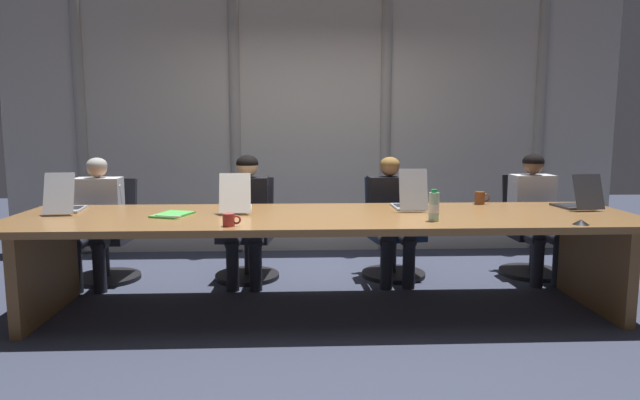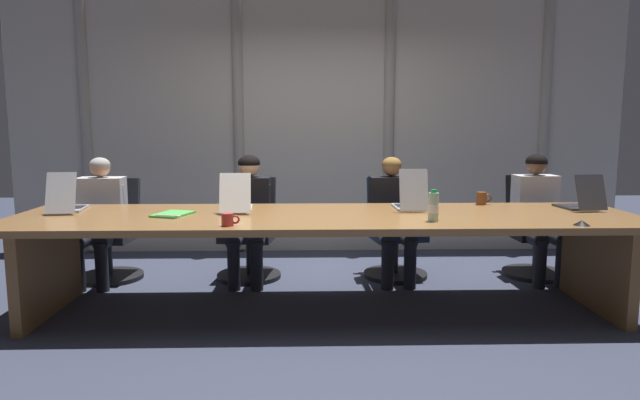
{
  "view_description": "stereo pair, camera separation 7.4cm",
  "coord_description": "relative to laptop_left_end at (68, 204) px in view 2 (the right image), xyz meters",
  "views": [
    {
      "loc": [
        -0.24,
        -4.14,
        1.44
      ],
      "look_at": [
        -0.04,
        0.09,
        0.86
      ],
      "focal_mm": 31.11,
      "sensor_mm": 36.0,
      "label": 1
    },
    {
      "loc": [
        -0.16,
        -4.14,
        1.44
      ],
      "look_at": [
        -0.04,
        0.09,
        0.86
      ],
      "focal_mm": 31.11,
      "sensor_mm": 36.0,
      "label": 2
    }
  ],
  "objects": [
    {
      "name": "ground_plane",
      "position": [
        2.02,
        -0.22,
        -0.82
      ],
      "size": [
        13.67,
        13.67,
        0.0
      ],
      "primitive_type": "plane",
      "color": "#383D51"
    },
    {
      "name": "conference_table",
      "position": [
        2.02,
        -0.22,
        -0.19
      ],
      "size": [
        4.72,
        1.2,
        0.76
      ],
      "color": "olive",
      "rests_on": "ground_plane"
    },
    {
      "name": "curtain_backdrop",
      "position": [
        2.02,
        1.92,
        0.64
      ],
      "size": [
        6.84,
        0.17,
        2.92
      ],
      "color": "beige",
      "rests_on": "ground_plane"
    },
    {
      "name": "laptop_left_end",
      "position": [
        0.0,
        0.0,
        0.0
      ],
      "size": [
        0.27,
        0.49,
        0.32
      ],
      "rotation": [
        0.0,
        0.0,
        1.7
      ],
      "color": "#A8ADB7",
      "rests_on": "conference_table"
    },
    {
      "name": "laptop_left_mid",
      "position": [
        1.32,
        -0.0,
        -0.0
      ],
      "size": [
        0.27,
        0.49,
        0.31
      ],
      "rotation": [
        0.0,
        0.0,
        1.63
      ],
      "color": "beige",
      "rests_on": "conference_table"
    },
    {
      "name": "laptop_center",
      "position": [
        2.7,
        0.02,
        0.0
      ],
      "size": [
        0.23,
        0.43,
        0.34
      ],
      "rotation": [
        0.0,
        0.0,
        1.59
      ],
      "color": "#A8ADB7",
      "rests_on": "conference_table"
    },
    {
      "name": "laptop_right_mid",
      "position": [
        4.08,
        -0.0,
        -0.0
      ],
      "size": [
        0.28,
        0.42,
        0.29
      ],
      "rotation": [
        0.0,
        0.0,
        1.68
      ],
      "color": "#2D2D33",
      "rests_on": "conference_table"
    },
    {
      "name": "office_chair_left_end",
      "position": [
        0.04,
        0.8,
        -0.48
      ],
      "size": [
        0.6,
        0.6,
        0.93
      ],
      "rotation": [
        0.0,
        0.0,
        -1.67
      ],
      "color": "#2D2D38",
      "rests_on": "ground_plane"
    },
    {
      "name": "office_chair_left_mid",
      "position": [
        1.34,
        0.8,
        -0.47
      ],
      "size": [
        0.6,
        0.61,
        0.93
      ],
      "rotation": [
        0.0,
        0.0,
        -1.71
      ],
      "color": "#2D2D38",
      "rests_on": "ground_plane"
    },
    {
      "name": "office_chair_center",
      "position": [
        2.71,
        0.8,
        -0.48
      ],
      "size": [
        0.6,
        0.61,
        0.93
      ],
      "rotation": [
        0.0,
        0.0,
        -1.41
      ],
      "color": "navy",
      "rests_on": "ground_plane"
    },
    {
      "name": "office_chair_right_mid",
      "position": [
        4.06,
        0.8,
        -0.47
      ],
      "size": [
        0.6,
        0.6,
        0.95
      ],
      "rotation": [
        0.0,
        0.0,
        -1.55
      ],
      "color": "black",
      "rests_on": "ground_plane"
    },
    {
      "name": "person_left_end",
      "position": [
        0.0,
        0.64,
        -0.18
      ],
      "size": [
        0.42,
        0.55,
        1.14
      ],
      "rotation": [
        0.0,
        0.0,
        -1.55
      ],
      "color": "silver",
      "rests_on": "ground_plane"
    },
    {
      "name": "person_left_mid",
      "position": [
        1.35,
        0.64,
        -0.16
      ],
      "size": [
        0.39,
        0.55,
        1.16
      ],
      "rotation": [
        0.0,
        0.0,
        -1.6
      ],
      "color": "black",
      "rests_on": "ground_plane"
    },
    {
      "name": "person_center",
      "position": [
        2.67,
        0.64,
        -0.18
      ],
      "size": [
        0.42,
        0.56,
        1.14
      ],
      "rotation": [
        0.0,
        0.0,
        -1.52
      ],
      "color": "black",
      "rests_on": "ground_plane"
    },
    {
      "name": "person_right_mid",
      "position": [
        4.02,
        0.64,
        -0.16
      ],
      "size": [
        0.4,
        0.56,
        1.17
      ],
      "rotation": [
        0.0,
        0.0,
        -1.53
      ],
      "color": "silver",
      "rests_on": "ground_plane"
    },
    {
      "name": "water_bottle_primary",
      "position": [
        2.77,
        -0.53,
        0.04
      ],
      "size": [
        0.08,
        0.08,
        0.23
      ],
      "color": "#ADD1B2",
      "rests_on": "conference_table"
    },
    {
      "name": "coffee_mug_near",
      "position": [
        1.35,
        -0.67,
        -0.02
      ],
      "size": [
        0.12,
        0.08,
        0.09
      ],
      "color": "#B2332D",
      "rests_on": "conference_table"
    },
    {
      "name": "coffee_mug_far",
      "position": [
        3.37,
        0.27,
        -0.01
      ],
      "size": [
        0.13,
        0.08,
        0.11
      ],
      "color": "brown",
      "rests_on": "conference_table"
    },
    {
      "name": "conference_mic_left_side",
      "position": [
        3.74,
        -0.71,
        -0.04
      ],
      "size": [
        0.11,
        0.11,
        0.03
      ],
      "primitive_type": "cone",
      "color": "black",
      "rests_on": "conference_table"
    },
    {
      "name": "spiral_notepad",
      "position": [
        0.87,
        -0.21,
        -0.05
      ],
      "size": [
        0.31,
        0.36,
        0.03
      ],
      "rotation": [
        0.0,
        0.0,
        -0.34
      ],
      "color": "#4CB74C",
      "rests_on": "conference_table"
    }
  ]
}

